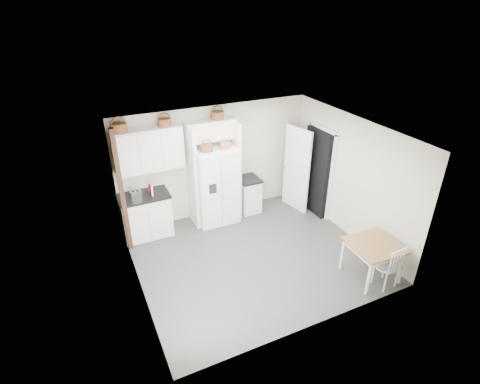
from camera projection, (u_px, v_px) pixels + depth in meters
floor at (254, 256)px, 7.59m from camera, size 4.50×4.50×0.00m
ceiling at (256, 134)px, 6.37m from camera, size 4.50×4.50×0.00m
wall_back at (215, 162)px, 8.58m from camera, size 4.50×0.00×4.50m
wall_left at (133, 229)px, 6.13m from camera, size 0.00×4.00×4.00m
wall_right at (350, 178)px, 7.82m from camera, size 0.00×4.00×4.00m
refrigerator at (215, 185)px, 8.42m from camera, size 0.92×0.74×1.78m
base_cab_left at (146, 216)px, 8.07m from camera, size 1.01×0.64×0.94m
base_cab_right at (248, 195)px, 9.02m from camera, size 0.46×0.56×0.82m
dining_table at (372, 260)px, 6.90m from camera, size 0.90×0.90×0.72m
windsor_chair at (387, 266)px, 6.65m from camera, size 0.44×0.40×0.85m
counter_left at (143, 196)px, 7.84m from camera, size 1.06×0.68×0.04m
counter_right at (249, 179)px, 8.82m from camera, size 0.50×0.59×0.04m
toaster at (136, 194)px, 7.69m from camera, size 0.24×0.18×0.15m
cookbook_red at (151, 190)px, 7.77m from camera, size 0.05×0.16×0.23m
cookbook_cream at (151, 190)px, 7.77m from camera, size 0.05×0.16×0.23m
basket_upper_a at (119, 128)px, 7.15m from camera, size 0.31×0.31×0.17m
basket_upper_c at (164, 122)px, 7.49m from camera, size 0.27×0.27×0.15m
basket_bridge_b at (217, 115)px, 7.92m from camera, size 0.28×0.28×0.16m
basket_fridge_a at (207, 148)px, 7.81m from camera, size 0.27×0.27×0.14m
basket_fridge_b at (225, 145)px, 7.97m from camera, size 0.23×0.23×0.12m
upper_cabinet at (149, 150)px, 7.60m from camera, size 1.40×0.34×0.90m
bridge_cabinet at (210, 130)px, 8.00m from camera, size 1.12×0.34×0.45m
fridge_panel_left at (192, 178)px, 8.16m from camera, size 0.08×0.60×2.30m
fridge_panel_right at (235, 170)px, 8.54m from camera, size 0.08×0.60×2.30m
trim_post at (122, 193)px, 7.23m from camera, size 0.09×0.09×2.60m
doorway_void at (317, 172)px, 8.72m from camera, size 0.18×0.85×2.05m
door_slab at (296, 170)px, 8.85m from camera, size 0.21×0.79×2.05m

